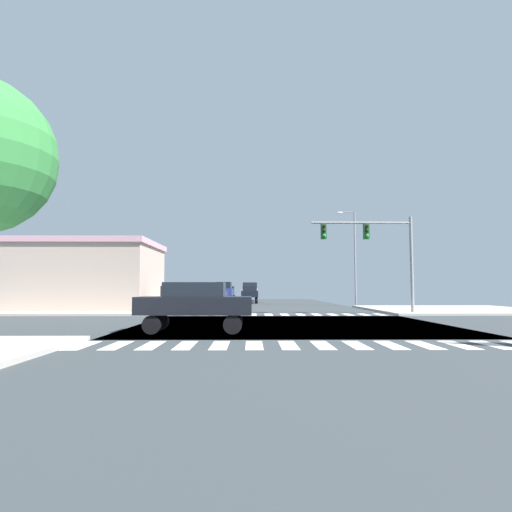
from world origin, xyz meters
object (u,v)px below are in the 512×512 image
sedan_queued_3 (195,302)px  sedan_farside_1 (250,293)px  traffic_signal_mast (372,242)px  pickup_trailing_1 (250,291)px  bank_building (57,276)px  street_lamp (353,250)px  sedan_crossing_2 (216,294)px  suv_leading_1 (224,290)px  sedan_middle_4 (228,292)px  sedan_outer_5 (207,296)px

sedan_queued_3 → sedan_farside_1: bearing=-3.6°
traffic_signal_mast → sedan_queued_3: 15.06m
pickup_trailing_1 → sedan_queued_3: bearing=87.1°
bank_building → pickup_trailing_1: bearing=58.6°
street_lamp → sedan_queued_3: size_ratio=2.05×
sedan_crossing_2 → suv_leading_1: 10.94m
sedan_crossing_2 → suv_leading_1: size_ratio=0.93×
sedan_queued_3 → sedan_middle_4: same height
pickup_trailing_1 → suv_leading_1: bearing=59.0°
traffic_signal_mast → suv_leading_1: 25.86m
sedan_middle_4 → bank_building: bearing=68.4°
sedan_farside_1 → sedan_outer_5: (-3.00, -16.89, 0.00)m
pickup_trailing_1 → traffic_signal_mast: bearing=105.5°
sedan_queued_3 → pickup_trailing_1: (1.97, 39.13, 0.17)m
bank_building → pickup_trailing_1: 27.40m
street_lamp → bank_building: size_ratio=0.55×
suv_leading_1 → sedan_outer_5: suv_leading_1 is taller
bank_building → pickup_trailing_1: size_ratio=3.16×
sedan_farside_1 → suv_leading_1: bearing=-41.2°
traffic_signal_mast → suv_leading_1: (-10.85, 23.25, -3.20)m
traffic_signal_mast → bank_building: size_ratio=0.40×
sedan_middle_4 → sedan_outer_5: size_ratio=1.00×
suv_leading_1 → sedan_crossing_2: bearing=90.0°
street_lamp → sedan_crossing_2: street_lamp is taller
traffic_signal_mast → sedan_middle_4: bearing=108.1°
suv_leading_1 → sedan_outer_5: (0.00, -19.51, -0.28)m
sedan_queued_3 → pickup_trailing_1: bearing=-2.9°
traffic_signal_mast → street_lamp: 12.79m
sedan_crossing_2 → sedan_queued_3: same height
street_lamp → sedan_outer_5: 15.96m
bank_building → suv_leading_1: bearing=58.5°
sedan_middle_4 → suv_leading_1: bearing=90.0°
street_lamp → pickup_trailing_1: size_ratio=1.73×
sedan_queued_3 → bank_building: bearing=37.9°
traffic_signal_mast → pickup_trailing_1: (-7.85, 28.25, -3.31)m
suv_leading_1 → sedan_middle_4: bearing=-90.0°
street_lamp → sedan_queued_3: (-11.56, -23.54, -4.10)m
suv_leading_1 → sedan_queued_3: bearing=91.7°
sedan_queued_3 → suv_leading_1: bearing=1.7°
traffic_signal_mast → sedan_crossing_2: bearing=131.4°
traffic_signal_mast → sedan_farside_1: bearing=110.8°
street_lamp → sedan_farside_1: street_lamp is taller
street_lamp → sedan_farside_1: 13.12m
street_lamp → pickup_trailing_1: (-9.58, 15.59, -3.92)m
sedan_crossing_2 → sedan_queued_3: (1.03, -23.19, 0.00)m
sedan_queued_3 → sedan_outer_5: bearing=4.0°
pickup_trailing_1 → sedan_crossing_2: bearing=79.3°
pickup_trailing_1 → sedan_outer_5: 24.69m
sedan_outer_5 → sedan_queued_3: bearing=94.0°
bank_building → sedan_queued_3: (12.28, -15.76, -1.43)m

